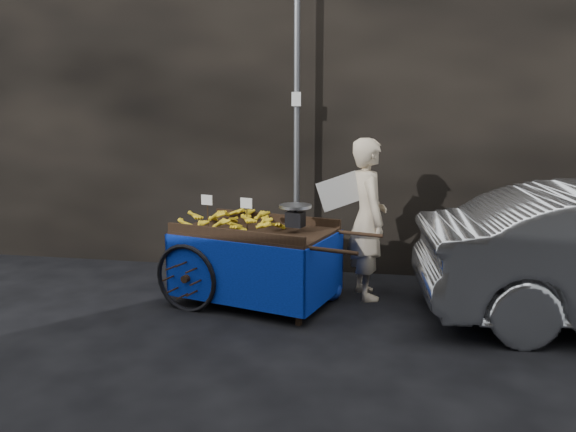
# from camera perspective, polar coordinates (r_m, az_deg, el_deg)

# --- Properties ---
(ground) EXTENTS (80.00, 80.00, 0.00)m
(ground) POSITION_cam_1_polar(r_m,az_deg,el_deg) (6.67, -3.60, -9.15)
(ground) COLOR black
(ground) RESTS_ON ground
(building_wall) EXTENTS (13.50, 2.00, 5.00)m
(building_wall) POSITION_cam_1_polar(r_m,az_deg,el_deg) (8.75, 2.96, 12.29)
(building_wall) COLOR black
(building_wall) RESTS_ON ground
(street_pole) EXTENTS (0.12, 0.10, 4.00)m
(street_pole) POSITION_cam_1_polar(r_m,az_deg,el_deg) (7.48, 0.90, 8.77)
(street_pole) COLOR slate
(street_pole) RESTS_ON ground
(banana_cart) EXTENTS (2.59, 1.66, 1.30)m
(banana_cart) POSITION_cam_1_polar(r_m,az_deg,el_deg) (6.60, -3.71, -2.07)
(banana_cart) COLOR black
(banana_cart) RESTS_ON ground
(vendor) EXTENTS (0.95, 0.82, 1.94)m
(vendor) POSITION_cam_1_polar(r_m,az_deg,el_deg) (6.83, 8.08, -0.28)
(vendor) COLOR #C9B595
(vendor) RESTS_ON ground
(plastic_bag) EXTENTS (0.30, 0.24, 0.27)m
(plastic_bag) POSITION_cam_1_polar(r_m,az_deg,el_deg) (6.82, 4.22, -7.49)
(plastic_bag) COLOR #1939BC
(plastic_bag) RESTS_ON ground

